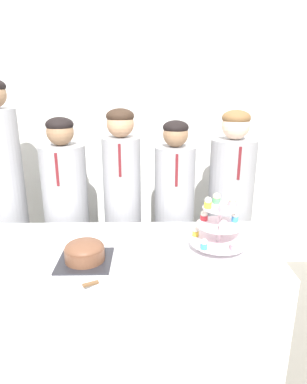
# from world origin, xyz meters

# --- Properties ---
(wall_back) EXTENTS (9.00, 0.06, 2.70)m
(wall_back) POSITION_xyz_m (0.00, 1.56, 1.35)
(wall_back) COLOR silver
(wall_back) RESTS_ON ground_plane
(table) EXTENTS (1.77, 0.72, 0.76)m
(table) POSITION_xyz_m (0.00, 0.36, 0.38)
(table) COLOR white
(table) RESTS_ON ground_plane
(round_cake) EXTENTS (0.27, 0.27, 0.12)m
(round_cake) POSITION_xyz_m (-0.15, 0.20, 0.81)
(round_cake) COLOR #232328
(round_cake) RESTS_ON table
(cake_knife) EXTENTS (0.23, 0.12, 0.01)m
(cake_knife) POSITION_xyz_m (-0.05, 0.01, 0.76)
(cake_knife) COLOR silver
(cake_knife) RESTS_ON table
(cupcake_stand) EXTENTS (0.32, 0.32, 0.31)m
(cupcake_stand) POSITION_xyz_m (0.57, 0.33, 0.90)
(cupcake_stand) COLOR silver
(cupcake_stand) RESTS_ON table
(student_0) EXTENTS (0.27, 0.28, 1.67)m
(student_0) POSITION_xyz_m (-0.83, 0.95, 0.81)
(student_0) COLOR #939399
(student_0) RESTS_ON ground_plane
(student_1) EXTENTS (0.32, 0.32, 1.42)m
(student_1) POSITION_xyz_m (-0.41, 0.95, 0.67)
(student_1) COLOR #939399
(student_1) RESTS_ON ground_plane
(student_2) EXTENTS (0.26, 0.27, 1.48)m
(student_2) POSITION_xyz_m (-0.01, 0.95, 0.72)
(student_2) COLOR #939399
(student_2) RESTS_ON ground_plane
(student_3) EXTENTS (0.28, 0.29, 1.40)m
(student_3) POSITION_xyz_m (0.37, 0.95, 0.66)
(student_3) COLOR #939399
(student_3) RESTS_ON ground_plane
(student_4) EXTENTS (0.32, 0.32, 1.47)m
(student_4) POSITION_xyz_m (0.77, 0.95, 0.69)
(student_4) COLOR #939399
(student_4) RESTS_ON ground_plane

